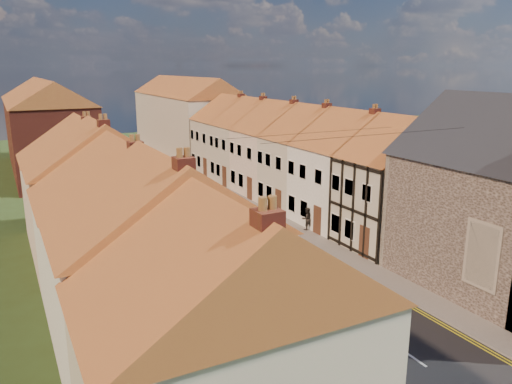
% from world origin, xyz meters
% --- Properties ---
extents(ground, '(160.00, 160.00, 0.00)m').
position_xyz_m(ground, '(0.00, 0.00, 0.00)').
color(ground, '#2B421C').
rests_on(ground, ground).
extents(road, '(7.00, 90.00, 0.02)m').
position_xyz_m(road, '(0.00, 30.00, 0.01)').
color(road, black).
rests_on(road, ground).
extents(pavement_left, '(1.80, 90.00, 0.12)m').
position_xyz_m(pavement_left, '(-4.40, 30.00, 0.06)').
color(pavement_left, '#A49C95').
rests_on(pavement_left, ground).
extents(pavement_right, '(1.80, 90.00, 0.12)m').
position_xyz_m(pavement_right, '(4.40, 30.00, 0.06)').
color(pavement_right, '#A49C95').
rests_on(pavement_right, ground).
extents(cottage_r_tudor, '(8.30, 5.20, 9.00)m').
position_xyz_m(cottage_r_tudor, '(9.27, 12.70, 4.47)').
color(cottage_r_tudor, '#B9B69B').
rests_on(cottage_r_tudor, ground).
extents(cottage_r_white_near, '(8.30, 6.00, 9.00)m').
position_xyz_m(cottage_r_white_near, '(9.30, 18.10, 4.47)').
color(cottage_r_white_near, white).
rests_on(cottage_r_white_near, ground).
extents(cottage_r_cream_mid, '(8.30, 5.20, 9.00)m').
position_xyz_m(cottage_r_cream_mid, '(9.30, 23.50, 4.48)').
color(cottage_r_cream_mid, '#B9B69B').
rests_on(cottage_r_cream_mid, ground).
extents(cottage_r_pink, '(8.30, 6.00, 9.00)m').
position_xyz_m(cottage_r_pink, '(9.30, 28.90, 4.47)').
color(cottage_r_pink, '#FDE1C8').
rests_on(cottage_r_pink, ground).
extents(cottage_r_white_far, '(8.30, 5.20, 9.00)m').
position_xyz_m(cottage_r_white_far, '(9.30, 34.30, 4.48)').
color(cottage_r_white_far, '#B9B69B').
rests_on(cottage_r_white_far, ground).
extents(cottage_r_cream_far, '(8.30, 6.00, 9.00)m').
position_xyz_m(cottage_r_cream_far, '(9.30, 39.70, 4.47)').
color(cottage_r_cream_far, '#B9B69B').
rests_on(cottage_r_cream_far, ground).
extents(cottage_l_brick_near, '(8.30, 5.70, 8.80)m').
position_xyz_m(cottage_l_brick_near, '(-9.30, -0.25, 4.37)').
color(cottage_l_brick_near, '#B9B69B').
rests_on(cottage_l_brick_near, ground).
extents(cottage_l_cream, '(8.30, 6.30, 9.10)m').
position_xyz_m(cottage_l_cream, '(-9.30, 5.55, 4.52)').
color(cottage_l_cream, white).
rests_on(cottage_l_cream, ground).
extents(cottage_l_white, '(8.30, 6.90, 8.80)m').
position_xyz_m(cottage_l_white, '(-9.30, 11.95, 4.37)').
color(cottage_l_white, white).
rests_on(cottage_l_white, ground).
extents(cottage_l_brick_mid, '(8.30, 5.70, 9.10)m').
position_xyz_m(cottage_l_brick_mid, '(-9.30, 18.05, 4.53)').
color(cottage_l_brick_mid, '#FDE1C8').
rests_on(cottage_l_brick_mid, ground).
extents(cottage_l_pink, '(8.30, 6.30, 8.80)m').
position_xyz_m(cottage_l_pink, '(-9.30, 23.85, 4.37)').
color(cottage_l_pink, '#FDE1C8').
rests_on(cottage_l_pink, ground).
extents(block_right_far, '(8.30, 24.20, 10.50)m').
position_xyz_m(block_right_far, '(9.30, 55.00, 5.29)').
color(block_right_far, '#B9B69B').
rests_on(block_right_far, ground).
extents(block_left_far, '(8.30, 24.20, 10.50)m').
position_xyz_m(block_left_far, '(-9.30, 50.00, 5.29)').
color(block_left_far, maroon).
rests_on(block_left_far, ground).
extents(lamppost, '(0.88, 0.15, 6.00)m').
position_xyz_m(lamppost, '(-3.81, 20.00, 3.54)').
color(lamppost, black).
rests_on(lamppost, pavement_left).
extents(car_near, '(2.38, 4.03, 1.29)m').
position_xyz_m(car_near, '(-1.50, 8.40, 0.64)').
color(car_near, black).
rests_on(car_near, ground).
extents(car_mid, '(2.52, 4.29, 1.34)m').
position_xyz_m(car_mid, '(-1.70, 18.24, 0.67)').
color(car_mid, '#A3A5AB').
rests_on(car_mid, ground).
extents(car_far, '(2.53, 4.22, 1.14)m').
position_xyz_m(car_far, '(-3.20, 41.78, 0.57)').
color(car_far, navy).
rests_on(car_far, ground).
extents(car_distant, '(2.50, 4.64, 1.24)m').
position_xyz_m(car_distant, '(-2.47, 50.00, 0.62)').
color(car_distant, '#999CA0').
rests_on(car_distant, ground).
extents(pedestrian_right, '(0.84, 0.66, 1.69)m').
position_xyz_m(pedestrian_right, '(5.10, 17.74, 0.97)').
color(pedestrian_right, black).
rests_on(pedestrian_right, pavement_right).
extents(car_far_b, '(2.42, 4.41, 1.21)m').
position_xyz_m(car_far_b, '(2.36, 34.00, 0.61)').
color(car_far_b, navy).
rests_on(car_far_b, ground).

